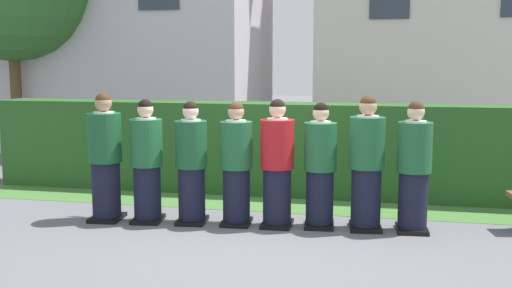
% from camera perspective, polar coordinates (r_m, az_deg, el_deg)
% --- Properties ---
extents(ground_plane, '(60.00, 60.00, 0.00)m').
position_cam_1_polar(ground_plane, '(7.80, -0.00, -7.66)').
color(ground_plane, slate).
extents(student_front_row_0, '(0.44, 0.55, 1.69)m').
position_cam_1_polar(student_front_row_0, '(8.12, -14.12, -1.46)').
color(student_front_row_0, black).
rests_on(student_front_row_0, ground).
extents(student_front_row_1, '(0.42, 0.50, 1.61)m').
position_cam_1_polar(student_front_row_1, '(7.93, -10.34, -1.87)').
color(student_front_row_1, black).
rests_on(student_front_row_1, ground).
extents(student_front_row_2, '(0.41, 0.52, 1.59)m').
position_cam_1_polar(student_front_row_2, '(7.79, -6.16, -2.04)').
color(student_front_row_2, black).
rests_on(student_front_row_2, ground).
extents(student_front_row_3, '(0.41, 0.51, 1.59)m').
position_cam_1_polar(student_front_row_3, '(7.67, -1.89, -2.15)').
color(student_front_row_3, black).
rests_on(student_front_row_3, ground).
extents(student_in_red_blazer, '(0.42, 0.51, 1.62)m').
position_cam_1_polar(student_in_red_blazer, '(7.58, 2.02, -2.12)').
color(student_in_red_blazer, black).
rests_on(student_in_red_blazer, ground).
extents(student_front_row_5, '(0.41, 0.48, 1.58)m').
position_cam_1_polar(student_front_row_5, '(7.59, 6.10, -2.31)').
color(student_front_row_5, black).
rests_on(student_front_row_5, ground).
extents(student_front_row_6, '(0.44, 0.52, 1.68)m').
position_cam_1_polar(student_front_row_6, '(7.57, 10.46, -2.07)').
color(student_front_row_6, black).
rests_on(student_front_row_6, ground).
extents(student_front_row_7, '(0.42, 0.49, 1.61)m').
position_cam_1_polar(student_front_row_7, '(7.60, 14.76, -2.40)').
color(student_front_row_7, black).
rests_on(student_front_row_7, ground).
extents(hedge, '(9.50, 0.70, 1.44)m').
position_cam_1_polar(hedge, '(9.49, 2.42, -0.44)').
color(hedge, '#285623').
rests_on(hedge, ground).
extents(lawn_strip, '(9.50, 0.90, 0.01)m').
position_cam_1_polar(lawn_strip, '(8.85, 1.51, -5.77)').
color(lawn_strip, '#477A38').
rests_on(lawn_strip, ground).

